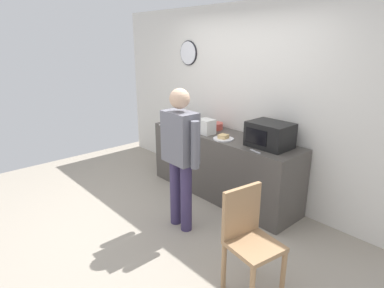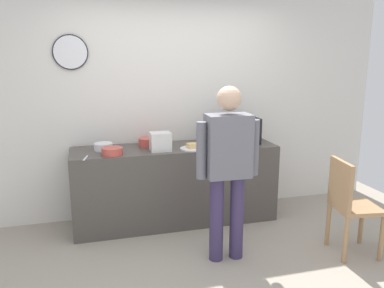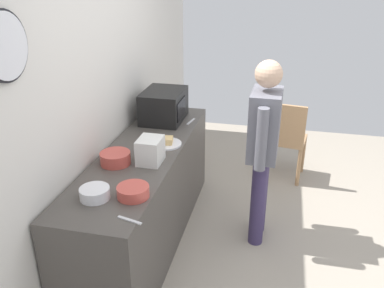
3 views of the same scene
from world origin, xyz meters
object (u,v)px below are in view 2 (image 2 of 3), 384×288
Objects in this scene: fork_utensil at (86,158)px; wooden_chair at (349,203)px; mixing_bowl at (103,147)px; cereal_bowl at (149,142)px; toaster at (160,142)px; person_standing at (228,162)px; sandwich_plate at (192,147)px; microwave at (235,130)px; salad_bowl at (112,151)px; spoon_utensil at (244,147)px.

wooden_chair is (2.41, -0.93, -0.37)m from fork_utensil.
mixing_bowl is 0.37m from fork_utensil.
cereal_bowl is 1.08× the size of toaster.
mixing_bowl is 0.12× the size of person_standing.
sandwich_plate is 1.68m from wooden_chair.
fork_utensil is 1.44m from person_standing.
mixing_bowl reaches higher than fork_utensil.
person_standing reaches higher than sandwich_plate.
microwave is 2.30× the size of salad_bowl.
cereal_bowl reaches higher than salad_bowl.
microwave is at bearing 10.00° from toaster.
microwave reaches higher than fork_utensil.
spoon_utensil is at bearing 57.27° from person_standing.
fork_utensil is (-1.14, -0.10, -0.02)m from sandwich_plate.
cereal_bowl is at bearing 7.44° from mixing_bowl.
microwave is 0.53× the size of wooden_chair.
sandwich_plate is 0.83m from person_standing.
wooden_chair is at bearing -25.29° from salad_bowl.
toaster reaches higher than spoon_utensil.
spoon_utensil is at bearing -19.82° from cereal_bowl.
wooden_chair is (0.70, -1.22, -0.52)m from microwave.
microwave reaches higher than sandwich_plate.
fork_utensil is at bearing -175.01° from sandwich_plate.
microwave reaches higher than mixing_bowl.
fork_utensil is (-0.70, -0.38, -0.04)m from cereal_bowl.
salad_bowl is 0.23× the size of wooden_chair.
wooden_chair is at bearing -21.22° from fork_utensil.
microwave is 2.94× the size of fork_utensil.
salad_bowl is at bearing 154.71° from wooden_chair.
toaster reaches higher than sandwich_plate.
sandwich_plate is at bearing -12.89° from mixing_bowl.
microwave reaches higher than toaster.
fork_utensil is (-1.71, -0.29, -0.15)m from microwave.
toaster is 1.29× the size of fork_utensil.
fork_utensil is 2.61m from wooden_chair.
cereal_bowl is at bearing 142.35° from wooden_chair.
person_standing is 1.26m from wooden_chair.
microwave is at bearing 90.86° from spoon_utensil.
wooden_chair is (0.69, -0.95, -0.37)m from spoon_utensil.
cereal_bowl is (0.43, 0.31, 0.01)m from salad_bowl.
mixing_bowl is (-1.52, 0.03, -0.11)m from microwave.
fork_utensil is (-0.79, -0.12, -0.10)m from toaster.
toaster reaches higher than salad_bowl.
person_standing is (0.11, -0.82, 0.05)m from sandwich_plate.
spoon_utensil is (0.93, -0.11, -0.10)m from toaster.
microwave is 2.94× the size of spoon_utensil.
spoon_utensil is (0.58, -0.08, -0.02)m from sandwich_plate.
fork_utensil is at bearing 149.96° from person_standing.
toaster is (0.52, 0.05, 0.06)m from salad_bowl.
cereal_bowl reaches higher than spoon_utensil.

